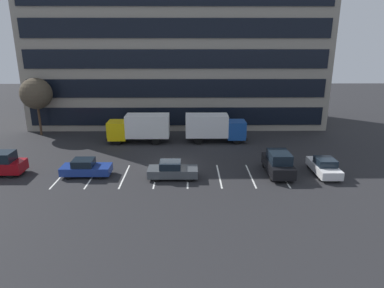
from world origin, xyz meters
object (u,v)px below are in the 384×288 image
(box_truck_yellow, at_px, (140,127))
(suv_black, at_px, (278,163))
(box_truck_blue, at_px, (214,127))
(sedan_white, at_px, (324,167))
(bare_tree, at_px, (36,94))
(sedan_navy, at_px, (86,168))
(sedan_charcoal, at_px, (172,170))

(box_truck_yellow, xyz_separation_m, suv_black, (13.59, -9.81, -0.83))
(box_truck_blue, height_order, sedan_white, box_truck_blue)
(box_truck_yellow, distance_m, sedan_white, 20.30)
(box_truck_yellow, height_order, sedan_white, box_truck_yellow)
(bare_tree, bearing_deg, sedan_white, -23.49)
(box_truck_blue, bearing_deg, suv_black, -63.32)
(box_truck_yellow, bearing_deg, suv_black, -35.82)
(sedan_white, bearing_deg, sedan_navy, -179.63)
(sedan_navy, xyz_separation_m, sedan_white, (21.17, 0.14, 0.01))
(sedan_charcoal, bearing_deg, sedan_navy, 175.40)
(sedan_charcoal, height_order, sedan_white, sedan_white)
(sedan_charcoal, distance_m, suv_black, 9.45)
(sedan_navy, height_order, sedan_white, sedan_white)
(box_truck_blue, height_order, suv_black, box_truck_blue)
(sedan_charcoal, relative_size, sedan_white, 0.99)
(suv_black, bearing_deg, sedan_charcoal, -174.90)
(sedan_navy, bearing_deg, bare_tree, 125.01)
(box_truck_blue, bearing_deg, bare_tree, 171.41)
(box_truck_blue, distance_m, box_truck_yellow, 8.59)
(box_truck_blue, distance_m, sedan_charcoal, 11.71)
(sedan_charcoal, relative_size, suv_black, 0.91)
(box_truck_yellow, xyz_separation_m, sedan_white, (17.69, -9.90, -1.13))
(box_truck_blue, height_order, sedan_charcoal, box_truck_blue)
(sedan_white, bearing_deg, box_truck_yellow, 150.78)
(suv_black, xyz_separation_m, sedan_navy, (-17.07, -0.22, -0.31))
(box_truck_blue, relative_size, suv_black, 1.49)
(box_truck_blue, relative_size, sedan_navy, 1.64)
(box_truck_yellow, height_order, suv_black, box_truck_yellow)
(sedan_charcoal, xyz_separation_m, sedan_navy, (-7.66, 0.62, -0.00))
(box_truck_blue, xyz_separation_m, bare_tree, (-21.47, 3.24, 3.35))
(suv_black, bearing_deg, box_truck_blue, 116.68)
(suv_black, xyz_separation_m, sedan_white, (4.10, -0.09, -0.30))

